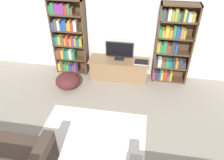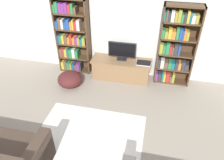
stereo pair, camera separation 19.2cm
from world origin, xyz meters
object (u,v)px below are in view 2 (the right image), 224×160
Objects in this scene: bookshelf_left at (72,37)px; television at (122,51)px; bookshelf_right at (175,46)px; tv_stand at (121,69)px; beanbag_ottoman at (70,79)px; laptop at (144,63)px.

television is (1.30, -0.09, -0.20)m from bookshelf_left.
television is at bearing -175.65° from bookshelf_right.
tv_stand is 1.31m from beanbag_ottoman.
bookshelf_left is 2.85× the size of television.
bookshelf_right is 3.31× the size of beanbag_ottoman.
laptop is (-0.67, -0.17, -0.44)m from bookshelf_right.
beanbag_ottoman is at bearing -162.56° from bookshelf_right.
beanbag_ottoman is (-1.16, -0.66, -0.57)m from television.
bookshelf_right is 1.24m from television.
tv_stand is at bearing -173.63° from bookshelf_right.
tv_stand is 0.62m from laptop.
beanbag_ottoman is at bearing -161.31° from laptop.
beanbag_ottoman is at bearing -152.17° from tv_stand.
television is (0.00, 0.04, 0.50)m from tv_stand.
bookshelf_left is at bearing 175.96° from television.
bookshelf_right is at bearing 17.44° from beanbag_ottoman.
bookshelf_left is at bearing 174.05° from tv_stand.
television is at bearing 90.00° from tv_stand.
television is (-1.22, -0.09, -0.20)m from bookshelf_right.
tv_stand is 2.20× the size of television.
beanbag_ottoman is at bearing -79.07° from bookshelf_left.
laptop reaches higher than tv_stand.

